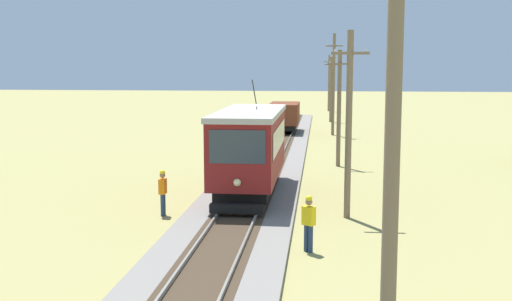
% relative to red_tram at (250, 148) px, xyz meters
% --- Properties ---
extents(red_tram, '(2.60, 8.54, 4.79)m').
position_rel_red_tram_xyz_m(red_tram, '(0.00, 0.00, 0.00)').
color(red_tram, maroon).
rests_on(red_tram, rail_right).
extents(freight_car, '(2.40, 5.20, 2.31)m').
position_rel_red_tram_xyz_m(freight_car, '(-0.00, 24.40, -0.64)').
color(freight_car, brown).
rests_on(freight_car, rail_right).
extents(utility_pole_foreground, '(1.40, 0.60, 8.23)m').
position_rel_red_tram_xyz_m(utility_pole_foreground, '(4.07, -16.32, 2.02)').
color(utility_pole_foreground, '#7A664C').
rests_on(utility_pole_foreground, ground).
extents(utility_pole_near_tram, '(1.40, 0.38, 7.01)m').
position_rel_red_tram_xyz_m(utility_pole_near_tram, '(4.07, -3.05, 1.41)').
color(utility_pole_near_tram, '#7A664C').
rests_on(utility_pole_near_tram, ground).
extents(utility_pole_mid, '(1.40, 0.57, 6.62)m').
position_rel_red_tram_xyz_m(utility_pole_mid, '(4.07, 8.69, 1.21)').
color(utility_pole_mid, '#7A664C').
rests_on(utility_pole_mid, ground).
extents(utility_pole_far, '(1.40, 0.38, 8.36)m').
position_rel_red_tram_xyz_m(utility_pole_far, '(4.07, 24.05, 2.08)').
color(utility_pole_far, '#7A664C').
rests_on(utility_pole_far, ground).
extents(utility_pole_distant, '(1.40, 0.59, 6.67)m').
position_rel_red_tram_xyz_m(utility_pole_distant, '(4.07, 36.08, 1.24)').
color(utility_pole_distant, '#7A664C').
rests_on(utility_pole_distant, ground).
extents(utility_pole_horizon, '(1.40, 0.28, 7.13)m').
position_rel_red_tram_xyz_m(utility_pole_horizon, '(4.07, 50.90, 1.47)').
color(utility_pole_horizon, '#7A664C').
rests_on(utility_pole_horizon, ground).
extents(gravel_pile, '(2.83, 2.83, 1.38)m').
position_rel_red_tram_xyz_m(gravel_pile, '(-4.18, 25.64, -1.51)').
color(gravel_pile, gray).
rests_on(gravel_pile, ground).
extents(track_worker, '(0.45, 0.41, 1.78)m').
position_rel_red_tram_xyz_m(track_worker, '(2.70, -7.45, -1.21)').
color(track_worker, navy).
rests_on(track_worker, ground).
extents(second_worker, '(0.24, 0.38, 1.78)m').
position_rel_red_tram_xyz_m(second_worker, '(-2.95, -3.58, -1.21)').
color(second_worker, navy).
rests_on(second_worker, ground).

